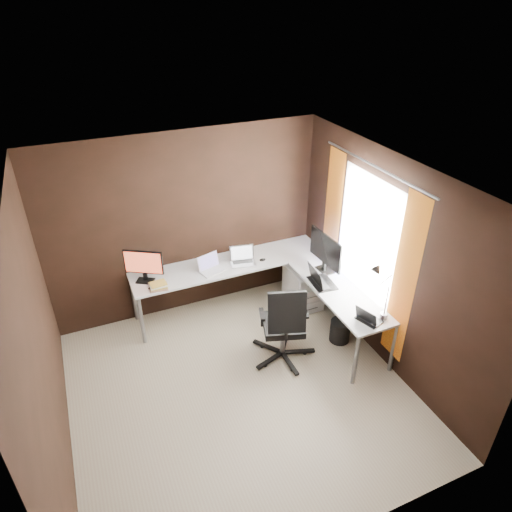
# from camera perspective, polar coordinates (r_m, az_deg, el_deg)

# --- Properties ---
(room) EXTENTS (3.60, 3.60, 2.50)m
(room) POSITION_cam_1_polar(r_m,az_deg,el_deg) (4.68, 1.21, -3.99)
(room) COLOR tan
(room) RESTS_ON ground
(desk) EXTENTS (2.65, 2.25, 0.73)m
(desk) POSITION_cam_1_polar(r_m,az_deg,el_deg) (5.92, 1.66, -2.70)
(desk) COLOR white
(desk) RESTS_ON ground
(drawer_pedestal) EXTENTS (0.42, 0.50, 0.60)m
(drawer_pedestal) POSITION_cam_1_polar(r_m,az_deg,el_deg) (6.44, 5.94, -3.84)
(drawer_pedestal) COLOR white
(drawer_pedestal) RESTS_ON ground
(monitor_left) EXTENTS (0.44, 0.27, 0.43)m
(monitor_left) POSITION_cam_1_polar(r_m,az_deg,el_deg) (5.81, -13.88, -1.01)
(monitor_left) COLOR black
(monitor_left) RESTS_ON desk
(monitor_right) EXTENTS (0.17, 0.65, 0.53)m
(monitor_right) POSITION_cam_1_polar(r_m,az_deg,el_deg) (5.87, 8.70, 0.62)
(monitor_right) COLOR black
(monitor_right) RESTS_ON desk
(laptop_white) EXTENTS (0.36, 0.30, 0.21)m
(laptop_white) POSITION_cam_1_polar(r_m,az_deg,el_deg) (5.98, -5.69, -1.39)
(laptop_white) COLOR white
(laptop_white) RESTS_ON desk
(laptop_silver) EXTENTS (0.37, 0.29, 0.22)m
(laptop_silver) POSITION_cam_1_polar(r_m,az_deg,el_deg) (6.12, -1.70, -0.38)
(laptop_silver) COLOR silver
(laptop_silver) RESTS_ON desk
(laptop_black_big) EXTENTS (0.30, 0.40, 0.25)m
(laptop_black_big) POSITION_cam_1_polar(r_m,az_deg,el_deg) (5.73, 7.98, -3.04)
(laptop_black_big) COLOR black
(laptop_black_big) RESTS_ON desk
(laptop_black_small) EXTENTS (0.27, 0.32, 0.19)m
(laptop_black_small) POSITION_cam_1_polar(r_m,az_deg,el_deg) (5.24, 13.81, -7.57)
(laptop_black_small) COLOR black
(laptop_black_small) RESTS_ON desk
(book_stack) EXTENTS (0.24, 0.20, 0.07)m
(book_stack) POSITION_cam_1_polar(r_m,az_deg,el_deg) (5.74, -12.12, -3.66)
(book_stack) COLOR #9C7054
(book_stack) RESTS_ON desk
(mouse_left) EXTENTS (0.08, 0.05, 0.03)m
(mouse_left) POSITION_cam_1_polar(r_m,az_deg,el_deg) (5.75, -12.94, -3.92)
(mouse_left) COLOR black
(mouse_left) RESTS_ON desk
(mouse_corner) EXTENTS (0.09, 0.06, 0.04)m
(mouse_corner) POSITION_cam_1_polar(r_m,az_deg,el_deg) (6.16, 0.83, -0.47)
(mouse_corner) COLOR black
(mouse_corner) RESTS_ON desk
(desk_lamp) EXTENTS (0.20, 0.24, 0.66)m
(desk_lamp) POSITION_cam_1_polar(r_m,az_deg,el_deg) (5.12, 15.24, -3.61)
(desk_lamp) COLOR slate
(desk_lamp) RESTS_ON desk
(office_chair) EXTENTS (0.61, 0.64, 1.09)m
(office_chair) POSITION_cam_1_polar(r_m,az_deg,el_deg) (5.55, 3.43, -10.11)
(office_chair) COLOR black
(office_chair) RESTS_ON ground
(wastebasket) EXTENTS (0.31, 0.31, 0.30)m
(wastebasket) POSITION_cam_1_polar(r_m,az_deg,el_deg) (5.99, 10.45, -9.17)
(wastebasket) COLOR black
(wastebasket) RESTS_ON ground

